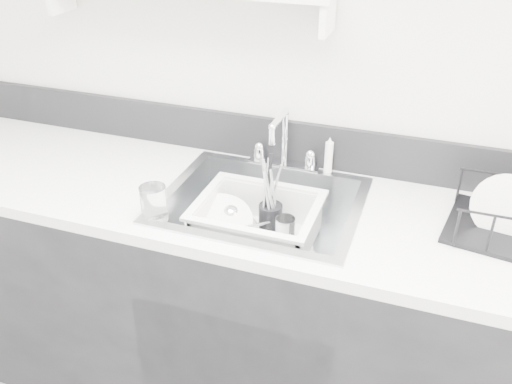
% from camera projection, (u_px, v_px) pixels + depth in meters
% --- Properties ---
extents(room_shell, '(3.50, 3.00, 2.60)m').
position_uv_depth(room_shell, '(64.00, 1.00, 0.71)').
color(room_shell, silver).
rests_on(room_shell, ground).
extents(counter_run, '(3.20, 0.62, 0.92)m').
position_uv_depth(counter_run, '(261.00, 308.00, 1.98)').
color(counter_run, black).
rests_on(counter_run, ground).
extents(backsplash, '(3.20, 0.02, 0.16)m').
position_uv_depth(backsplash, '(288.00, 142.00, 1.95)').
color(backsplash, black).
rests_on(backsplash, counter_run).
extents(sink, '(0.64, 0.52, 0.20)m').
position_uv_depth(sink, '(261.00, 224.00, 1.80)').
color(sink, silver).
rests_on(sink, counter_run).
extents(faucet, '(0.26, 0.18, 0.23)m').
position_uv_depth(faucet, '(284.00, 153.00, 1.92)').
color(faucet, silver).
rests_on(faucet, counter_run).
extents(side_sprayer, '(0.03, 0.03, 0.14)m').
position_uv_depth(side_sprayer, '(329.00, 156.00, 1.88)').
color(side_sprayer, white).
rests_on(side_sprayer, counter_run).
extents(wash_tub, '(0.48, 0.43, 0.15)m').
position_uv_depth(wash_tub, '(257.00, 224.00, 1.80)').
color(wash_tub, white).
rests_on(wash_tub, sink).
extents(plate_stack, '(0.28, 0.27, 0.11)m').
position_uv_depth(plate_stack, '(222.00, 229.00, 1.83)').
color(plate_stack, white).
rests_on(plate_stack, wash_tub).
extents(utensil_cup, '(0.08, 0.08, 0.27)m').
position_uv_depth(utensil_cup, '(270.00, 216.00, 1.85)').
color(utensil_cup, black).
rests_on(utensil_cup, wash_tub).
extents(ladle, '(0.28, 0.22, 0.08)m').
position_uv_depth(ladle, '(244.00, 228.00, 1.82)').
color(ladle, silver).
rests_on(ladle, wash_tub).
extents(tumbler_in_tub, '(0.08, 0.08, 0.09)m').
position_uv_depth(tumbler_in_tub, '(285.00, 230.00, 1.79)').
color(tumbler_in_tub, white).
rests_on(tumbler_in_tub, wash_tub).
extents(tumbler_counter, '(0.10, 0.10, 0.11)m').
position_uv_depth(tumbler_counter, '(154.00, 203.00, 1.63)').
color(tumbler_counter, white).
rests_on(tumbler_counter, counter_run).
extents(bowl_small, '(0.12, 0.12, 0.03)m').
position_uv_depth(bowl_small, '(275.00, 254.00, 1.73)').
color(bowl_small, white).
rests_on(bowl_small, wash_tub).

